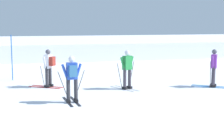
# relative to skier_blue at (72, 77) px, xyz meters

# --- Properties ---
(ground_plane) EXTENTS (120.00, 120.00, 0.00)m
(ground_plane) POSITION_rel_skier_blue_xyz_m (2.63, -2.81, -0.96)
(ground_plane) COLOR white
(far_snow_ridge) EXTENTS (80.00, 9.55, 1.28)m
(far_snow_ridge) POSITION_rel_skier_blue_xyz_m (2.63, 16.72, -0.31)
(far_snow_ridge) COLOR white
(far_snow_ridge) RESTS_ON ground
(skier_blue) EXTENTS (1.00, 1.63, 1.71)m
(skier_blue) POSITION_rel_skier_blue_xyz_m (0.00, 0.00, 0.00)
(skier_blue) COLOR black
(skier_blue) RESTS_ON ground
(skier_white) EXTENTS (1.54, 1.20, 1.71)m
(skier_white) POSITION_rel_skier_blue_xyz_m (-0.67, 3.13, -0.00)
(skier_white) COLOR red
(skier_white) RESTS_ON ground
(skier_green) EXTENTS (1.03, 1.60, 1.71)m
(skier_green) POSITION_rel_skier_blue_xyz_m (2.61, 1.92, -0.04)
(skier_green) COLOR silver
(skier_green) RESTS_ON ground
(skier_purple) EXTENTS (1.52, 1.23, 1.71)m
(skier_purple) POSITION_rel_skier_blue_xyz_m (6.52, 1.49, -0.04)
(skier_purple) COLOR #237AC6
(skier_purple) RESTS_ON ground
(trail_marker_pole) EXTENTS (0.05, 0.05, 2.29)m
(trail_marker_pole) POSITION_rel_skier_blue_xyz_m (-2.37, 5.43, 0.19)
(trail_marker_pole) COLOR #1E56AD
(trail_marker_pole) RESTS_ON ground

